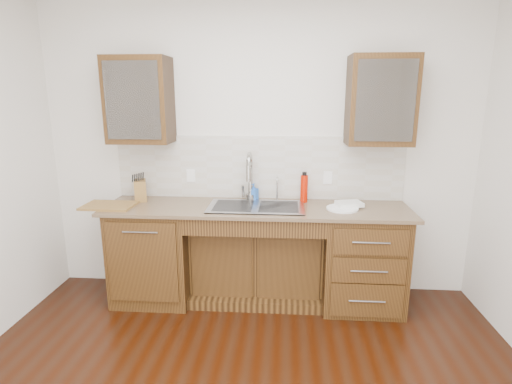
# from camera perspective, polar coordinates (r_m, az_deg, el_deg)

# --- Properties ---
(wall_back) EXTENTS (4.00, 0.10, 2.70)m
(wall_back) POSITION_cam_1_polar(r_m,az_deg,el_deg) (3.81, 0.44, 5.83)
(wall_back) COLOR silver
(wall_back) RESTS_ON ground
(base_cabinet_left) EXTENTS (0.70, 0.62, 0.88)m
(base_cabinet_left) POSITION_cam_1_polar(r_m,az_deg,el_deg) (3.89, -14.23, -8.38)
(base_cabinet_left) COLOR #593014
(base_cabinet_left) RESTS_ON ground
(base_cabinet_center) EXTENTS (1.20, 0.44, 0.70)m
(base_cabinet_center) POSITION_cam_1_polar(r_m,az_deg,el_deg) (3.82, 0.14, -9.77)
(base_cabinet_center) COLOR #593014
(base_cabinet_center) RESTS_ON ground
(base_cabinet_right) EXTENTS (0.70, 0.62, 0.88)m
(base_cabinet_right) POSITION_cam_1_polar(r_m,az_deg,el_deg) (3.76, 14.82, -9.16)
(base_cabinet_right) COLOR #593014
(base_cabinet_right) RESTS_ON ground
(countertop) EXTENTS (2.70, 0.65, 0.03)m
(countertop) POSITION_cam_1_polar(r_m,az_deg,el_deg) (3.54, 0.03, -2.34)
(countertop) COLOR #84705B
(countertop) RESTS_ON base_cabinet_left
(backsplash) EXTENTS (2.70, 0.02, 0.59)m
(backsplash) POSITION_cam_1_polar(r_m,az_deg,el_deg) (3.77, 0.37, 3.52)
(backsplash) COLOR beige
(backsplash) RESTS_ON wall_back
(sink) EXTENTS (0.84, 0.46, 0.19)m
(sink) POSITION_cam_1_polar(r_m,az_deg,el_deg) (3.54, 0.01, -3.50)
(sink) COLOR #9E9EA5
(sink) RESTS_ON countertop
(faucet) EXTENTS (0.04, 0.04, 0.40)m
(faucet) POSITION_cam_1_polar(r_m,az_deg,el_deg) (3.70, -0.81, 1.81)
(faucet) COLOR #999993
(faucet) RESTS_ON countertop
(filter_tap) EXTENTS (0.02, 0.02, 0.24)m
(filter_tap) POSITION_cam_1_polar(r_m,az_deg,el_deg) (3.71, 3.05, 0.57)
(filter_tap) COLOR #999993
(filter_tap) RESTS_ON countertop
(upper_cabinet_left) EXTENTS (0.55, 0.34, 0.75)m
(upper_cabinet_left) POSITION_cam_1_polar(r_m,az_deg,el_deg) (3.77, -16.30, 12.45)
(upper_cabinet_left) COLOR #593014
(upper_cabinet_left) RESTS_ON wall_back
(upper_cabinet_right) EXTENTS (0.55, 0.34, 0.75)m
(upper_cabinet_right) POSITION_cam_1_polar(r_m,az_deg,el_deg) (3.64, 17.37, 12.35)
(upper_cabinet_right) COLOR #593014
(upper_cabinet_right) RESTS_ON wall_back
(outlet_left) EXTENTS (0.08, 0.01, 0.12)m
(outlet_left) POSITION_cam_1_polar(r_m,az_deg,el_deg) (3.87, -9.29, 2.32)
(outlet_left) COLOR white
(outlet_left) RESTS_ON backsplash
(outlet_right) EXTENTS (0.08, 0.01, 0.12)m
(outlet_right) POSITION_cam_1_polar(r_m,az_deg,el_deg) (3.79, 10.22, 2.03)
(outlet_right) COLOR white
(outlet_right) RESTS_ON backsplash
(soap_bottle) EXTENTS (0.09, 0.09, 0.16)m
(soap_bottle) POSITION_cam_1_polar(r_m,az_deg,el_deg) (3.73, -0.33, 0.03)
(soap_bottle) COLOR blue
(soap_bottle) RESTS_ON countertop
(water_bottle) EXTENTS (0.07, 0.07, 0.25)m
(water_bottle) POSITION_cam_1_polar(r_m,az_deg,el_deg) (3.68, 6.88, 0.47)
(water_bottle) COLOR #B51400
(water_bottle) RESTS_ON countertop
(plate) EXTENTS (0.34, 0.34, 0.02)m
(plate) POSITION_cam_1_polar(r_m,az_deg,el_deg) (3.53, 12.24, -2.31)
(plate) COLOR white
(plate) RESTS_ON countertop
(dish_towel) EXTENTS (0.25, 0.21, 0.03)m
(dish_towel) POSITION_cam_1_polar(r_m,az_deg,el_deg) (3.60, 13.18, -1.64)
(dish_towel) COLOR white
(dish_towel) RESTS_ON plate
(knife_block) EXTENTS (0.16, 0.20, 0.19)m
(knife_block) POSITION_cam_1_polar(r_m,az_deg,el_deg) (3.87, -16.19, 0.24)
(knife_block) COLOR olive
(knife_block) RESTS_ON countertop
(cutting_board) EXTENTS (0.45, 0.32, 0.02)m
(cutting_board) POSITION_cam_1_polar(r_m,az_deg,el_deg) (3.76, -20.25, -1.84)
(cutting_board) COLOR #9D6A23
(cutting_board) RESTS_ON countertop
(cup_left_a) EXTENTS (0.13, 0.13, 0.10)m
(cup_left_a) POSITION_cam_1_polar(r_m,az_deg,el_deg) (3.83, -18.31, 11.53)
(cup_left_a) COLOR white
(cup_left_a) RESTS_ON upper_cabinet_left
(cup_left_b) EXTENTS (0.12, 0.12, 0.10)m
(cup_left_b) POSITION_cam_1_polar(r_m,az_deg,el_deg) (3.73, -14.32, 11.79)
(cup_left_b) COLOR silver
(cup_left_b) RESTS_ON upper_cabinet_left
(cup_right_a) EXTENTS (0.17, 0.17, 0.10)m
(cup_right_a) POSITION_cam_1_polar(r_m,az_deg,el_deg) (3.61, 15.12, 11.72)
(cup_right_a) COLOR white
(cup_right_a) RESTS_ON upper_cabinet_right
(cup_right_b) EXTENTS (0.11, 0.11, 0.08)m
(cup_right_b) POSITION_cam_1_polar(r_m,az_deg,el_deg) (3.66, 19.11, 11.31)
(cup_right_b) COLOR white
(cup_right_b) RESTS_ON upper_cabinet_right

